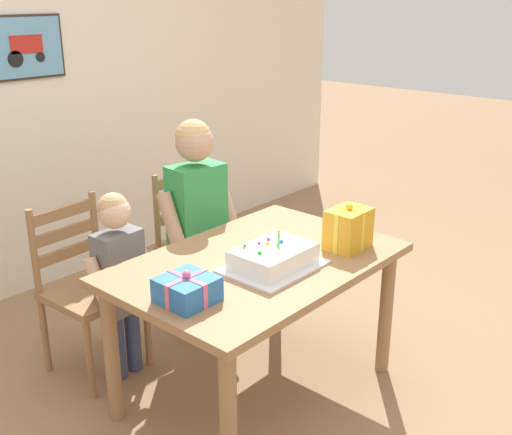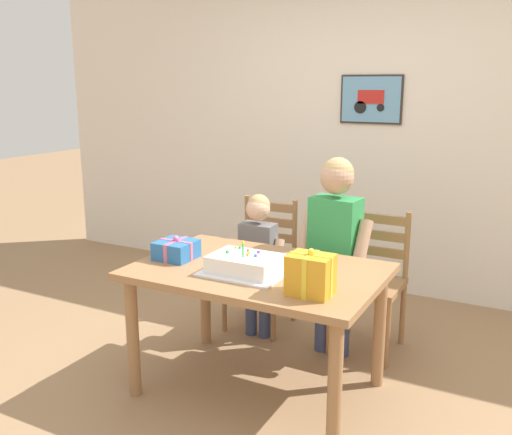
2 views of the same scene
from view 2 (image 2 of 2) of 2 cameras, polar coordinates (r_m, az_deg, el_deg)
The scene contains 10 objects.
ground_plane at distance 3.45m, azimuth 0.20°, elevation -16.79°, with size 20.00×20.00×0.00m, color #997551.
back_wall at distance 4.85m, azimuth 11.21°, elevation 8.00°, with size 6.40×0.11×2.60m.
dining_table at distance 3.18m, azimuth 0.21°, elevation -6.81°, with size 1.35×0.91×0.74m.
birthday_cake at distance 3.04m, azimuth -1.13°, elevation -4.77°, with size 0.44×0.34×0.19m.
gift_box_red_large at distance 3.33m, azimuth -8.00°, elevation -3.21°, with size 0.22×0.22×0.14m.
gift_box_beside_cake at distance 2.75m, azimuth 5.51°, elevation -5.73°, with size 0.22×0.17×0.23m.
chair_left at distance 4.11m, azimuth 0.63°, elevation -4.58°, with size 0.44×0.44×0.92m.
chair_right at distance 3.83m, azimuth 11.40°, elevation -6.20°, with size 0.42×0.42×0.92m.
child_older at distance 3.61m, azimuth 7.92°, elevation -2.00°, with size 0.48×0.28×1.29m.
child_younger at distance 3.86m, azimuth 0.20°, elevation -3.48°, with size 0.37×0.21×1.01m.
Camera 2 is at (1.38, -2.65, 1.73)m, focal length 39.87 mm.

